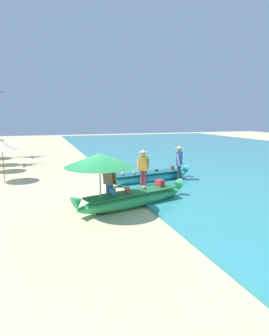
{
  "coord_description": "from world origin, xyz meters",
  "views": [
    {
      "loc": [
        -2.34,
        -10.07,
        3.2
      ],
      "look_at": [
        1.7,
        1.95,
        0.9
      ],
      "focal_mm": 30.9,
      "sensor_mm": 36.0,
      "label": 1
    }
  ],
  "objects_px": {
    "person_vendor_hatted": "(143,166)",
    "patio_umbrella_large": "(100,160)",
    "boat_green_foreground": "(133,199)",
    "person_tourist_customer": "(109,181)",
    "boat_cyan_midground": "(149,177)",
    "person_vendor_assistant": "(179,161)"
  },
  "relations": [
    {
      "from": "person_tourist_customer",
      "to": "patio_umbrella_large",
      "type": "relative_size",
      "value": 0.71
    },
    {
      "from": "person_vendor_hatted",
      "to": "patio_umbrella_large",
      "type": "relative_size",
      "value": 0.76
    },
    {
      "from": "boat_cyan_midground",
      "to": "patio_umbrella_large",
      "type": "height_order",
      "value": "patio_umbrella_large"
    },
    {
      "from": "person_vendor_hatted",
      "to": "person_tourist_customer",
      "type": "relative_size",
      "value": 1.08
    },
    {
      "from": "person_tourist_customer",
      "to": "boat_cyan_midground",
      "type": "bearing_deg",
      "value": 47.69
    },
    {
      "from": "boat_cyan_midground",
      "to": "person_vendor_hatted",
      "type": "height_order",
      "value": "person_vendor_hatted"
    },
    {
      "from": "person_tourist_customer",
      "to": "person_vendor_assistant",
      "type": "height_order",
      "value": "person_vendor_assistant"
    },
    {
      "from": "person_vendor_hatted",
      "to": "person_tourist_customer",
      "type": "xyz_separation_m",
      "value": [
        -2.07,
        -2.12,
        -0.09
      ]
    },
    {
      "from": "boat_green_foreground",
      "to": "person_vendor_hatted",
      "type": "relative_size",
      "value": 2.6
    },
    {
      "from": "boat_cyan_midground",
      "to": "person_vendor_hatted",
      "type": "distance_m",
      "value": 1.2
    },
    {
      "from": "person_vendor_hatted",
      "to": "person_tourist_customer",
      "type": "bearing_deg",
      "value": -134.3
    },
    {
      "from": "boat_green_foreground",
      "to": "person_vendor_assistant",
      "type": "relative_size",
      "value": 2.53
    },
    {
      "from": "boat_green_foreground",
      "to": "person_tourist_customer",
      "type": "relative_size",
      "value": 2.8
    },
    {
      "from": "boat_green_foreground",
      "to": "person_vendor_assistant",
      "type": "xyz_separation_m",
      "value": [
        3.37,
        3.08,
        0.73
      ]
    },
    {
      "from": "person_tourist_customer",
      "to": "person_vendor_assistant",
      "type": "distance_m",
      "value": 4.91
    },
    {
      "from": "person_vendor_assistant",
      "to": "boat_cyan_midground",
      "type": "bearing_deg",
      "value": 170.35
    },
    {
      "from": "person_vendor_hatted",
      "to": "patio_umbrella_large",
      "type": "distance_m",
      "value": 3.92
    },
    {
      "from": "person_vendor_hatted",
      "to": "person_vendor_assistant",
      "type": "distance_m",
      "value": 2.13
    },
    {
      "from": "boat_green_foreground",
      "to": "person_tourist_customer",
      "type": "bearing_deg",
      "value": 150.51
    },
    {
      "from": "person_vendor_assistant",
      "to": "person_vendor_hatted",
      "type": "bearing_deg",
      "value": -165.62
    },
    {
      "from": "boat_green_foreground",
      "to": "person_vendor_hatted",
      "type": "bearing_deg",
      "value": 62.74
    },
    {
      "from": "patio_umbrella_large",
      "to": "boat_cyan_midground",
      "type": "bearing_deg",
      "value": 49.38
    }
  ]
}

